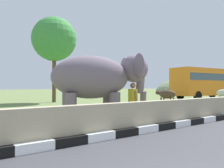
{
  "coord_description": "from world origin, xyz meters",
  "views": [
    {
      "loc": [
        -2.48,
        -1.23,
        1.51
      ],
      "look_at": [
        2.81,
        5.87,
        1.6
      ],
      "focal_mm": 36.36,
      "sensor_mm": 36.0,
      "label": 1
    }
  ],
  "objects_px": {
    "bus_orange": "(206,81)",
    "cow_near": "(167,95)",
    "person_handler": "(133,100)",
    "elephant": "(100,78)"
  },
  "relations": [
    {
      "from": "elephant",
      "to": "cow_near",
      "type": "distance_m",
      "value": 9.57
    },
    {
      "from": "elephant",
      "to": "cow_near",
      "type": "bearing_deg",
      "value": 23.78
    },
    {
      "from": "person_handler",
      "to": "elephant",
      "type": "bearing_deg",
      "value": 160.82
    },
    {
      "from": "person_handler",
      "to": "bus_orange",
      "type": "relative_size",
      "value": 0.18
    },
    {
      "from": "bus_orange",
      "to": "cow_near",
      "type": "distance_m",
      "value": 11.08
    },
    {
      "from": "person_handler",
      "to": "cow_near",
      "type": "distance_m",
      "value": 8.53
    },
    {
      "from": "person_handler",
      "to": "cow_near",
      "type": "bearing_deg",
      "value": 30.35
    },
    {
      "from": "bus_orange",
      "to": "cow_near",
      "type": "relative_size",
      "value": 4.96
    },
    {
      "from": "elephant",
      "to": "bus_orange",
      "type": "relative_size",
      "value": 0.43
    },
    {
      "from": "bus_orange",
      "to": "cow_near",
      "type": "xyz_separation_m",
      "value": [
        -10.57,
        -3.08,
        -1.21
      ]
    }
  ]
}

